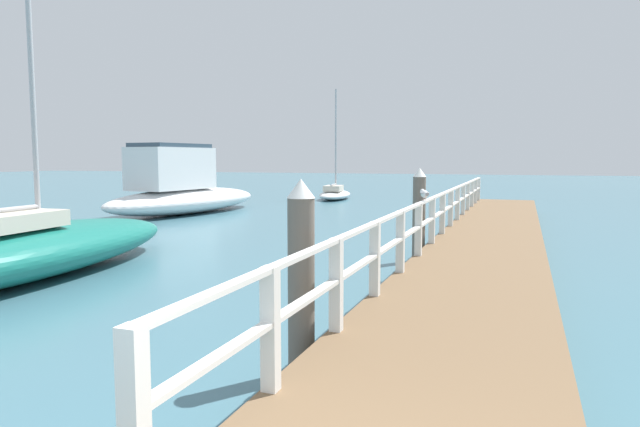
# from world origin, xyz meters

# --- Properties ---
(pier_deck) EXTENTS (2.29, 23.96, 0.51)m
(pier_deck) POSITION_xyz_m (0.00, 11.98, 0.25)
(pier_deck) COLOR brown
(pier_deck) RESTS_ON ground_plane
(pier_railing) EXTENTS (0.12, 22.48, 0.96)m
(pier_railing) POSITION_xyz_m (-1.06, 11.98, 1.10)
(pier_railing) COLOR silver
(pier_railing) RESTS_ON pier_deck
(dock_piling_near) EXTENTS (0.29, 0.29, 2.06)m
(dock_piling_near) POSITION_xyz_m (-1.44, 3.99, 1.04)
(dock_piling_near) COLOR #6B6056
(dock_piling_near) RESTS_ON ground_plane
(dock_piling_far) EXTENTS (0.29, 0.29, 2.06)m
(dock_piling_far) POSITION_xyz_m (-1.44, 11.01, 1.04)
(dock_piling_far) COLOR #6B6056
(dock_piling_far) RESTS_ON ground_plane
(seagull_foreground) EXTENTS (0.25, 0.46, 0.21)m
(seagull_foreground) POSITION_xyz_m (-1.07, 9.39, 1.60)
(seagull_foreground) COLOR white
(seagull_foreground) RESTS_ON pier_railing
(boat_0) EXTENTS (2.24, 4.60, 6.04)m
(boat_0) POSITION_xyz_m (-9.12, 28.38, 0.33)
(boat_0) COLOR white
(boat_0) RESTS_ON ground_plane
(boat_1) EXTENTS (2.94, 8.52, 9.71)m
(boat_1) POSITION_xyz_m (-8.13, 6.59, 0.55)
(boat_1) COLOR #197266
(boat_1) RESTS_ON ground_plane
(boat_3) EXTENTS (3.78, 8.89, 2.84)m
(boat_3) POSITION_xyz_m (-12.44, 18.50, 0.95)
(boat_3) COLOR white
(boat_3) RESTS_ON ground_plane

